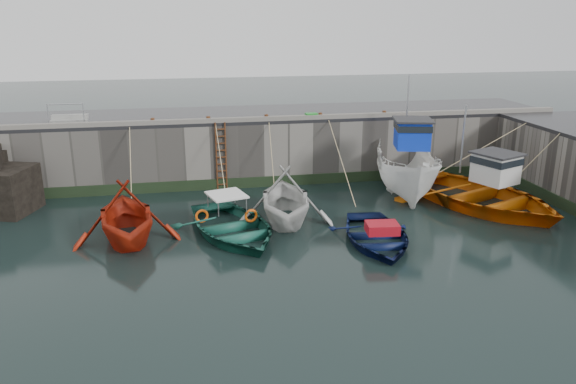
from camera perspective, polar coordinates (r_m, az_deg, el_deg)
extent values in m
plane|color=black|center=(17.84, 2.28, -8.68)|extent=(120.00, 120.00, 0.00)
cube|color=slate|center=(29.03, -3.23, 4.82)|extent=(30.00, 5.00, 3.00)
cube|color=black|center=(28.72, -3.28, 7.89)|extent=(30.00, 5.00, 0.16)
cube|color=slate|center=(26.40, -2.61, 7.44)|extent=(30.00, 0.30, 0.20)
cube|color=black|center=(26.91, -2.46, 1.05)|extent=(30.00, 0.08, 0.50)
cube|color=black|center=(26.07, -27.08, 0.16)|extent=(2.96, 2.83, 1.90)
cylinder|color=#3F1E0F|center=(26.30, -7.29, 3.58)|extent=(0.07, 0.07, 3.20)
cylinder|color=#3F1E0F|center=(26.33, -6.33, 3.63)|extent=(0.07, 0.07, 3.20)
cube|color=#3F1E0F|center=(26.65, -6.70, 0.78)|extent=(0.44, 0.06, 0.05)
cube|color=#3F1E0F|center=(26.56, -6.73, 1.46)|extent=(0.44, 0.06, 0.05)
cube|color=#3F1E0F|center=(26.47, -6.75, 2.15)|extent=(0.44, 0.06, 0.05)
cube|color=#3F1E0F|center=(26.38, -6.78, 2.84)|extent=(0.44, 0.06, 0.05)
cube|color=#3F1E0F|center=(26.30, -6.80, 3.54)|extent=(0.44, 0.06, 0.05)
cube|color=#3F1E0F|center=(26.23, -6.83, 4.23)|extent=(0.44, 0.06, 0.05)
cube|color=#3F1E0F|center=(26.15, -6.86, 4.94)|extent=(0.44, 0.06, 0.05)
cube|color=#3F1E0F|center=(26.08, -6.88, 5.65)|extent=(0.44, 0.06, 0.05)
cube|color=#3F1E0F|center=(26.02, -6.91, 6.36)|extent=(0.44, 0.06, 0.05)
imported|color=#A6220E|center=(21.52, -15.97, -4.65)|extent=(4.75, 5.31, 2.51)
imported|color=#175042|center=(21.24, -5.66, -4.32)|extent=(5.31, 6.40, 1.15)
imported|color=silver|center=(22.50, -0.32, -2.95)|extent=(4.70, 5.27, 2.53)
imported|color=#09143C|center=(20.75, 8.91, -5.00)|extent=(3.83, 5.01, 0.97)
imported|color=white|center=(26.17, 12.02, 1.87)|extent=(4.17, 7.32, 2.66)
cube|color=#0C2DC1|center=(25.15, 12.49, 5.74)|extent=(1.72, 1.79, 1.20)
cube|color=black|center=(25.08, 12.55, 6.52)|extent=(1.79, 1.86, 0.28)
cube|color=#262628|center=(25.03, 12.59, 7.17)|extent=(1.96, 2.03, 0.08)
cylinder|color=#A5A8AD|center=(26.74, 12.02, 8.42)|extent=(0.08, 0.08, 3.00)
imported|color=#D7620B|center=(25.50, 18.95, -0.43)|extent=(7.87, 9.03, 1.56)
cube|color=silver|center=(24.79, 20.35, 2.26)|extent=(1.87, 1.92, 1.20)
cube|color=black|center=(24.70, 20.43, 3.04)|extent=(1.95, 2.00, 0.28)
cube|color=#262628|center=(24.64, 20.50, 3.69)|extent=(2.13, 2.19, 0.08)
cylinder|color=#A5A8AD|center=(25.65, 17.36, 5.11)|extent=(0.08, 0.08, 3.00)
cube|color=#188623|center=(26.97, 2.38, 7.74)|extent=(0.58, 0.38, 0.27)
cylinder|color=#A5A8AD|center=(27.15, -23.19, 7.20)|extent=(0.05, 0.05, 1.00)
cylinder|color=#A5A8AD|center=(26.87, -20.05, 7.45)|extent=(0.05, 0.05, 1.00)
cylinder|color=#A5A8AD|center=(26.93, -21.74, 8.29)|extent=(1.50, 0.05, 0.05)
cube|color=gray|center=(27.55, -21.36, 6.67)|extent=(1.60, 0.35, 0.18)
cube|color=gray|center=(27.86, -21.28, 7.17)|extent=(1.60, 0.35, 0.18)
cylinder|color=#3F1E0F|center=(26.27, -13.58, 7.01)|extent=(0.18, 0.18, 0.28)
cylinder|color=#3F1E0F|center=(26.26, -8.09, 7.32)|extent=(0.18, 0.18, 0.28)
cylinder|color=#3F1E0F|center=(26.52, -2.21, 7.58)|extent=(0.18, 0.18, 0.28)
cylinder|color=#3F1E0F|center=(27.02, 3.30, 7.75)|extent=(0.18, 0.18, 0.28)
cylinder|color=#3F1E0F|center=(27.96, 9.74, 7.86)|extent=(0.18, 0.18, 0.28)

